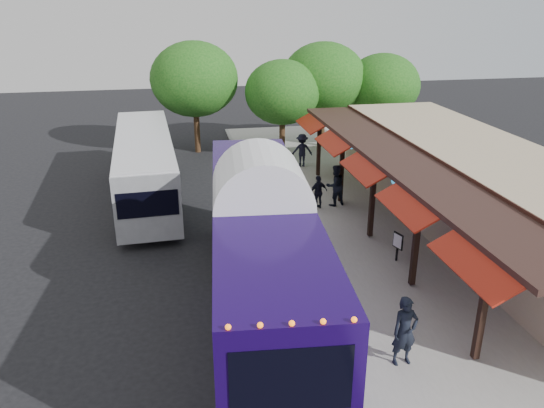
{
  "coord_description": "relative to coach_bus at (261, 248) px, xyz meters",
  "views": [
    {
      "loc": [
        -3.79,
        -14.59,
        9.31
      ],
      "look_at": [
        -0.24,
        4.23,
        1.8
      ],
      "focal_mm": 35.0,
      "sensor_mm": 36.0,
      "label": 1
    }
  ],
  "objects": [
    {
      "name": "ped_c",
      "position": [
        3.99,
        7.94,
        -1.32
      ],
      "size": [
        1.0,
        0.65,
        1.58
      ],
      "primitive_type": "imported",
      "rotation": [
        0.0,
        0.0,
        3.45
      ],
      "color": "black",
      "rests_on": "sidewalk"
    },
    {
      "name": "ped_d",
      "position": [
        4.8,
        14.47,
        -1.17
      ],
      "size": [
        1.25,
        0.75,
        1.89
      ],
      "primitive_type": "imported",
      "rotation": [
        0.0,
        0.0,
        3.1
      ],
      "color": "black",
      "rests_on": "sidewalk"
    },
    {
      "name": "tree_left",
      "position": [
        4.27,
        17.49,
        1.65
      ],
      "size": [
        4.58,
        4.58,
        5.87
      ],
      "color": "#382314",
      "rests_on": "ground"
    },
    {
      "name": "ground",
      "position": [
        1.45,
        0.47,
        -2.26
      ],
      "size": [
        90.0,
        90.0,
        0.0
      ],
      "primitive_type": "plane",
      "color": "black",
      "rests_on": "ground"
    },
    {
      "name": "tree_right",
      "position": [
        10.95,
        18.18,
        1.76
      ],
      "size": [
        4.72,
        4.72,
        6.04
      ],
      "color": "#382314",
      "rests_on": "ground"
    },
    {
      "name": "sidewalk",
      "position": [
        6.45,
        4.47,
        -2.19
      ],
      "size": [
        10.0,
        40.0,
        0.15
      ],
      "primitive_type": "cube",
      "color": "#9E9B93",
      "rests_on": "ground"
    },
    {
      "name": "tree_far",
      "position": [
        -0.9,
        19.16,
        2.33
      ],
      "size": [
        5.39,
        5.39,
        6.9
      ],
      "color": "#382314",
      "rests_on": "ground"
    },
    {
      "name": "city_bus",
      "position": [
        -3.82,
        11.07,
        -0.5
      ],
      "size": [
        3.18,
        11.98,
        3.19
      ],
      "rotation": [
        0.0,
        0.0,
        0.05
      ],
      "color": "gray",
      "rests_on": "ground"
    },
    {
      "name": "curb",
      "position": [
        1.5,
        4.47,
        -2.19
      ],
      "size": [
        0.2,
        40.0,
        0.16
      ],
      "primitive_type": "cube",
      "color": "gray",
      "rests_on": "ground"
    },
    {
      "name": "sign_board",
      "position": [
        5.46,
        2.31,
        -1.36
      ],
      "size": [
        0.19,
        0.49,
        1.11
      ],
      "rotation": [
        0.0,
        0.0,
        0.3
      ],
      "color": "black",
      "rests_on": "sidewalk"
    },
    {
      "name": "ped_a",
      "position": [
        3.25,
        -3.27,
        -1.13
      ],
      "size": [
        0.76,
        0.53,
        1.97
      ],
      "primitive_type": "imported",
      "rotation": [
        0.0,
        0.0,
        0.09
      ],
      "color": "black",
      "rests_on": "sidewalk"
    },
    {
      "name": "tree_mid",
      "position": [
        7.17,
        18.68,
        2.25
      ],
      "size": [
        5.28,
        5.28,
        6.76
      ],
      "color": "#382314",
      "rests_on": "ground"
    },
    {
      "name": "coach_bus",
      "position": [
        0.0,
        0.0,
        0.0
      ],
      "size": [
        3.87,
        13.34,
        4.22
      ],
      "rotation": [
        0.0,
        0.0,
        -0.08
      ],
      "color": "#1B064C",
      "rests_on": "ground"
    },
    {
      "name": "station_shelter",
      "position": [
        9.83,
        4.47,
        -0.42
      ],
      "size": [
        8.15,
        20.0,
        3.6
      ],
      "color": "tan",
      "rests_on": "ground"
    },
    {
      "name": "ped_b",
      "position": [
        4.85,
        8.18,
        -1.14
      ],
      "size": [
        1.12,
        0.98,
        1.96
      ],
      "primitive_type": "imported",
      "rotation": [
        0.0,
        0.0,
        3.43
      ],
      "color": "black",
      "rests_on": "sidewalk"
    }
  ]
}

